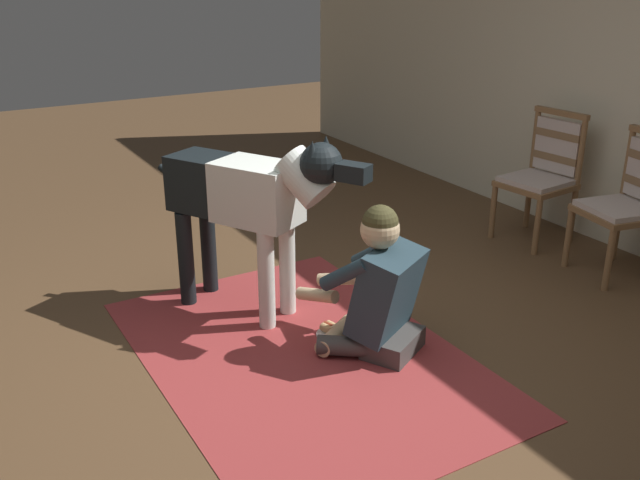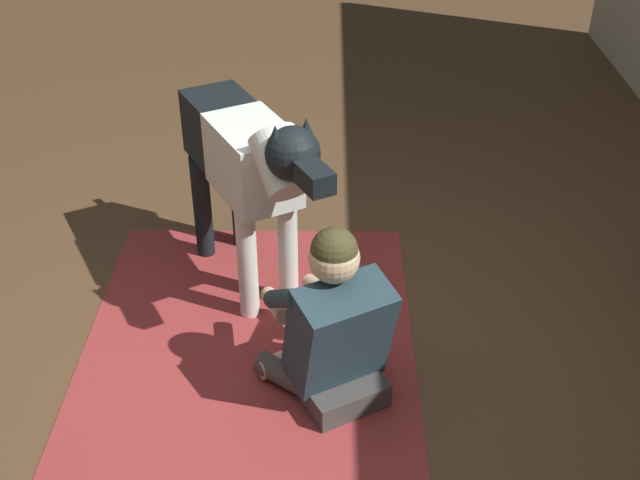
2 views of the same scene
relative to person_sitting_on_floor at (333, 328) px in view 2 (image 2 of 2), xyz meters
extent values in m
plane|color=brown|center=(-0.08, -0.35, -0.34)|extent=(16.11, 16.11, 0.00)
cube|color=#9B3333|center=(-0.13, -0.40, -0.34)|extent=(2.31, 1.57, 0.01)
cube|color=#464340|center=(0.09, 0.05, -0.28)|extent=(0.38, 0.41, 0.12)
cylinder|color=#464340|center=(0.02, -0.16, -0.28)|extent=(0.33, 0.39, 0.11)
cylinder|color=beige|center=(-0.14, -0.17, -0.28)|extent=(0.27, 0.35, 0.09)
cylinder|color=#464340|center=(-0.13, 0.11, -0.28)|extent=(0.41, 0.14, 0.11)
cylinder|color=beige|center=(-0.22, -0.03, -0.28)|extent=(0.23, 0.37, 0.09)
cube|color=#253B45|center=(0.04, 0.02, 0.01)|extent=(0.47, 0.50, 0.51)
cylinder|color=#253B45|center=(-0.01, -0.21, 0.15)|extent=(0.29, 0.21, 0.24)
cylinder|color=beige|center=(-0.21, -0.26, -0.04)|extent=(0.28, 0.16, 0.12)
cylinder|color=#253B45|center=(-0.18, 0.10, 0.15)|extent=(0.29, 0.21, 0.24)
cylinder|color=beige|center=(-0.33, -0.04, -0.04)|extent=(0.26, 0.22, 0.12)
sphere|color=beige|center=(0.00, 0.00, 0.36)|extent=(0.21, 0.21, 0.21)
sphere|color=#423D20|center=(0.00, 0.00, 0.40)|extent=(0.19, 0.19, 0.19)
cylinder|color=silver|center=(-0.63, -0.22, -0.04)|extent=(0.10, 0.10, 0.60)
cylinder|color=silver|center=(-0.53, -0.41, -0.04)|extent=(0.10, 0.10, 0.60)
cylinder|color=black|center=(-1.17, -0.51, -0.04)|extent=(0.10, 0.10, 0.60)
cylinder|color=black|center=(-1.06, -0.70, -0.04)|extent=(0.10, 0.10, 0.60)
cube|color=silver|center=(-0.69, -0.38, 0.43)|extent=(0.57, 0.50, 0.35)
cube|color=black|center=(-1.02, -0.55, 0.43)|extent=(0.51, 0.46, 0.33)
cylinder|color=silver|center=(-0.41, -0.22, 0.58)|extent=(0.41, 0.36, 0.34)
sphere|color=black|center=(-0.32, -0.17, 0.66)|extent=(0.23, 0.23, 0.23)
cube|color=black|center=(-0.14, -0.08, 0.65)|extent=(0.20, 0.18, 0.09)
cone|color=black|center=(-0.36, -0.12, 0.75)|extent=(0.11, 0.11, 0.11)
cone|color=black|center=(-0.29, -0.24, 0.75)|extent=(0.11, 0.11, 0.11)
cylinder|color=black|center=(-1.21, -0.66, 0.40)|extent=(0.29, 0.19, 0.20)
cylinder|color=white|center=(-0.24, -0.13, -0.34)|extent=(0.21, 0.21, 0.01)
cylinder|color=tan|center=(-0.23, -0.15, -0.31)|extent=(0.17, 0.08, 0.05)
cylinder|color=tan|center=(-0.24, -0.11, -0.31)|extent=(0.17, 0.08, 0.05)
cylinder|color=#983820|center=(-0.24, -0.13, -0.30)|extent=(0.17, 0.07, 0.04)
camera|label=1|loc=(2.86, -2.03, 1.69)|focal=40.14mm
camera|label=2|loc=(2.62, -0.02, 2.18)|focal=44.91mm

